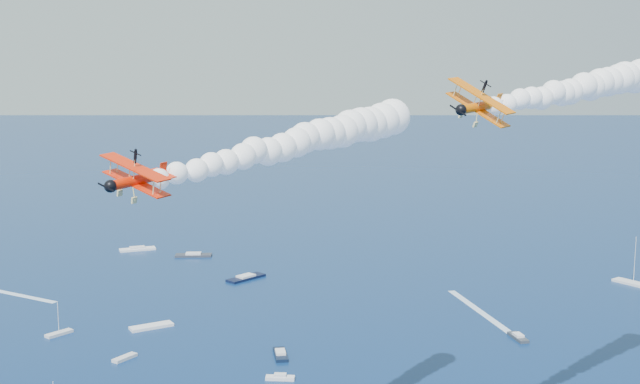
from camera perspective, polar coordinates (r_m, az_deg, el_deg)
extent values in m
cube|color=#313842|center=(199.32, 13.78, -9.92)|extent=(3.01, 7.29, 0.70)
cube|color=silver|center=(206.15, -17.91, -9.46)|extent=(6.27, 6.19, 0.70)
cube|color=#2E323D|center=(276.02, -8.90, -4.43)|extent=(12.36, 4.77, 0.70)
cube|color=white|center=(205.57, -11.79, -9.25)|extent=(10.99, 7.27, 0.70)
cube|color=black|center=(245.75, -5.24, -6.04)|extent=(12.31, 11.35, 0.70)
cube|color=white|center=(170.70, -2.82, -12.95)|extent=(6.23, 2.99, 0.70)
cube|color=silver|center=(186.24, -13.60, -11.28)|extent=(5.32, 5.77, 0.70)
cube|color=white|center=(288.43, -12.74, -3.95)|extent=(12.78, 6.65, 0.70)
cube|color=silver|center=(256.02, 21.21, -6.02)|extent=(9.36, 12.29, 0.70)
cube|color=black|center=(183.32, -2.80, -11.36)|extent=(2.95, 8.45, 0.70)
cube|color=white|center=(218.73, 11.12, -8.19)|extent=(6.06, 38.00, 0.04)
cube|color=white|center=(246.84, -21.14, -6.64)|extent=(31.76, 24.17, 0.04)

